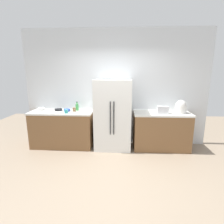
{
  "coord_description": "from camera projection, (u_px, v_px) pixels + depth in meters",
  "views": [
    {
      "loc": [
        0.18,
        -2.96,
        1.91
      ],
      "look_at": [
        -0.02,
        0.39,
        1.14
      ],
      "focal_mm": 28.39,
      "sensor_mm": 36.0,
      "label": 1
    }
  ],
  "objects": [
    {
      "name": "toaster",
      "position": [
        163.0,
        110.0,
        4.23
      ],
      "size": [
        0.26,
        0.14,
        0.17
      ],
      "primitive_type": "cube",
      "color": "silver",
      "rests_on": "counter_right"
    },
    {
      "name": "bowl_b",
      "position": [
        41.0,
        109.0,
        4.62
      ],
      "size": [
        0.18,
        0.18,
        0.05
      ],
      "primitive_type": "cylinder",
      "color": "white",
      "rests_on": "counter_left"
    },
    {
      "name": "counter_left",
      "position": [
        63.0,
        129.0,
        4.56
      ],
      "size": [
        1.56,
        0.65,
        0.93
      ],
      "color": "brown",
      "rests_on": "ground_plane"
    },
    {
      "name": "bottle_a",
      "position": [
        77.0,
        107.0,
        4.56
      ],
      "size": [
        0.08,
        0.08,
        0.23
      ],
      "color": "green",
      "rests_on": "counter_left"
    },
    {
      "name": "bowl_a",
      "position": [
        58.0,
        110.0,
        4.55
      ],
      "size": [
        0.19,
        0.19,
        0.05
      ],
      "primitive_type": "cylinder",
      "color": "black",
      "rests_on": "counter_left"
    },
    {
      "name": "ground_plane",
      "position": [
        112.0,
        176.0,
        3.32
      ],
      "size": [
        9.44,
        9.44,
        0.0
      ],
      "primitive_type": "plane",
      "color": "gray"
    },
    {
      "name": "kitchen_back_panel",
      "position": [
        116.0,
        88.0,
        4.62
      ],
      "size": [
        4.72,
        0.1,
        2.95
      ],
      "primitive_type": "cube",
      "color": "silver",
      "rests_on": "ground_plane"
    },
    {
      "name": "rice_cooker",
      "position": [
        181.0,
        107.0,
        4.26
      ],
      "size": [
        0.27,
        0.27,
        0.32
      ],
      "color": "silver",
      "rests_on": "counter_right"
    },
    {
      "name": "cup_a",
      "position": [
        74.0,
        110.0,
        4.44
      ],
      "size": [
        0.08,
        0.08,
        0.1
      ],
      "primitive_type": "cylinder",
      "color": "brown",
      "rests_on": "counter_left"
    },
    {
      "name": "refrigerator",
      "position": [
        113.0,
        115.0,
        4.38
      ],
      "size": [
        0.89,
        0.67,
        1.72
      ],
      "color": "white",
      "rests_on": "ground_plane"
    },
    {
      "name": "cup_b",
      "position": [
        66.0,
        111.0,
        4.26
      ],
      "size": [
        0.08,
        0.08,
        0.09
      ],
      "primitive_type": "cylinder",
      "color": "teal",
      "rests_on": "counter_left"
    },
    {
      "name": "bowl_c",
      "position": [
        67.0,
        110.0,
        4.48
      ],
      "size": [
        0.16,
        0.16,
        0.06
      ],
      "primitive_type": "cylinder",
      "color": "blue",
      "rests_on": "counter_left"
    },
    {
      "name": "counter_right",
      "position": [
        161.0,
        131.0,
        4.42
      ],
      "size": [
        1.38,
        0.65,
        0.93
      ],
      "color": "brown",
      "rests_on": "ground_plane"
    }
  ]
}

